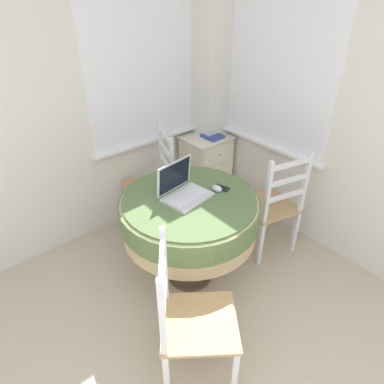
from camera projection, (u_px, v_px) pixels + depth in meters
corner_room_shell at (204, 119)px, 2.36m from camera, size 4.52×4.49×2.55m
round_dining_table at (190, 215)px, 2.52m from camera, size 1.02×1.02×0.78m
laptop at (183, 190)px, 2.44m from camera, size 0.36×0.30×0.25m
computer_mouse at (217, 188)px, 2.51m from camera, size 0.06×0.09×0.05m
cell_phone at (221, 188)px, 2.55m from camera, size 0.09×0.13×0.01m
dining_chair_near_back_window at (153, 185)px, 3.20m from camera, size 0.56×0.55×0.99m
dining_chair_near_right_window at (272, 206)px, 2.91m from camera, size 0.51×0.53×0.99m
dining_chair_camera_near at (191, 320)px, 1.95m from camera, size 0.60×0.60×0.99m
corner_cabinet at (206, 167)px, 3.71m from camera, size 0.47×0.41×0.71m
book_on_cabinet at (213, 136)px, 3.50m from camera, size 0.18×0.20×0.02m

